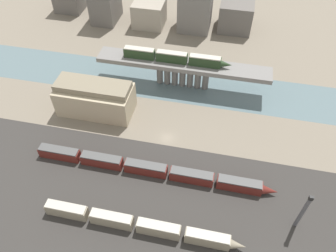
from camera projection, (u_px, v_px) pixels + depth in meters
ground_plane at (167, 138)px, 105.30m from camera, size 400.00×400.00×0.00m
railbed_yard at (149, 203)px, 89.33m from camera, size 280.00×42.00×0.01m
river_water at (182, 85)px, 123.36m from camera, size 320.00×20.03×0.01m
bridge at (183, 68)px, 117.55m from camera, size 62.33×7.95×10.14m
train_on_bridge at (175, 57)px, 115.00m from camera, size 38.55×2.64×3.75m
train_yard_near at (140, 225)px, 82.93m from camera, size 52.12×2.72×3.98m
train_yard_mid at (151, 169)px, 94.83m from camera, size 70.79×3.02×3.65m
warehouse_building at (95, 98)px, 110.04m from camera, size 25.15×11.85×11.77m
signal_tower at (303, 212)px, 80.11m from camera, size 1.00×0.98×13.87m
city_block_left at (105, 0)px, 149.02m from camera, size 10.87×15.40×19.53m
city_block_center at (149, 14)px, 148.96m from camera, size 13.78×12.84×11.04m
city_block_right at (196, 7)px, 143.92m from camera, size 14.03×13.94×20.03m
city_block_far_right at (236, 15)px, 146.55m from camera, size 14.48×15.15×12.50m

